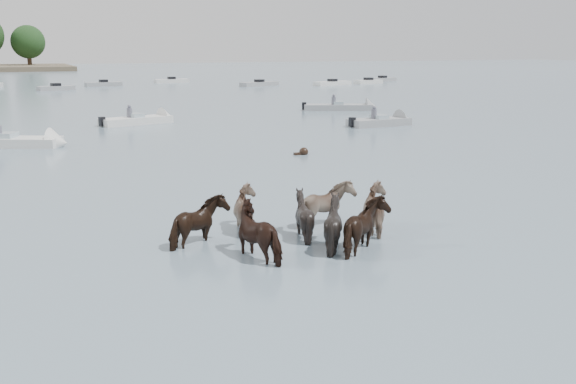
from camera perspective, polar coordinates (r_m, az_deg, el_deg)
name	(u,v)px	position (r m, az deg, el deg)	size (l,w,h in m)	color
ground	(285,274)	(14.91, -0.29, -7.17)	(400.00, 400.00, 0.00)	slate
pony_herd	(305,222)	(17.31, 1.50, -2.61)	(6.80, 4.80, 1.61)	black
swimming_pony	(303,152)	(31.26, 1.31, 3.50)	(0.72, 0.44, 0.44)	black
motorboat_b	(23,142)	(36.43, -22.27, 4.06)	(5.92, 3.96, 1.92)	silver
motorboat_c	(146,120)	(45.25, -12.35, 6.20)	(5.51, 3.04, 1.92)	silver
motorboat_d	(388,122)	(43.67, 8.76, 6.12)	(4.85, 1.87, 1.92)	gray
motorboat_e	(348,107)	(53.80, 5.26, 7.41)	(6.16, 3.80, 1.92)	gray
distant_flotilla	(56,85)	(89.84, -19.73, 8.82)	(101.44, 24.66, 0.93)	silver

